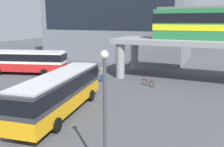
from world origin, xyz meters
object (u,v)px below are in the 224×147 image
Objects in this scene: bus_secondary at (26,60)px; bicycle_red at (148,83)px; bus_main at (60,89)px; pedestrian_waiting_near_stop at (102,75)px; station_building at (118,3)px.

bus_secondary is 17.31m from bicycle_red.
bus_secondary is (-13.17, 9.85, 0.00)m from bus_main.
bus_secondary is at bearing -178.40° from pedestrian_waiting_near_stop.
bicycle_red is (11.72, -18.94, -10.24)m from station_building.
pedestrian_waiting_near_stop is (-1.56, 10.18, -1.13)m from bus_main.
bicycle_red is 0.92× the size of pedestrian_waiting_near_stop.
bus_secondary is 6.23× the size of pedestrian_waiting_near_stop.
pedestrian_waiting_near_stop is (11.61, 0.32, -1.13)m from bus_secondary.
station_building is at bearing 74.53° from bus_secondary.
station_building is 31.84m from bus_main.
station_building is 16.21× the size of bicycle_red.
station_building is 24.51m from bicycle_red.
bus_main is 6.24× the size of pedestrian_waiting_near_stop.
bus_secondary is at bearing -177.06° from bicycle_red.
bus_main is 6.81× the size of bicycle_red.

